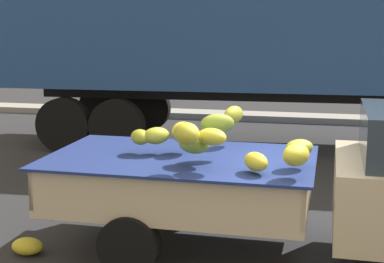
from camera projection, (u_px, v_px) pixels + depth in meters
curb_strip at (310, 118)px, 15.05m from camera, size 80.00×0.80×0.16m
pickup_truck at (375, 185)px, 6.10m from camera, size 5.25×1.91×1.70m
semi_trailer at (305, 21)px, 11.57m from camera, size 12.11×3.15×3.95m
fallen_banana_bunch_near_tailgate at (27, 246)px, 6.56m from camera, size 0.37×0.29×0.19m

